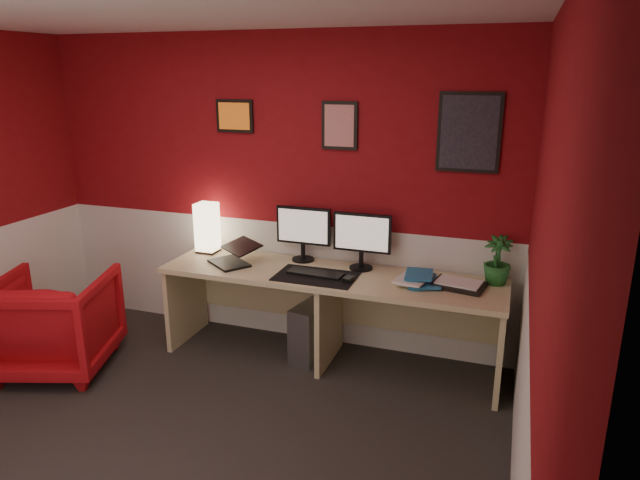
{
  "coord_description": "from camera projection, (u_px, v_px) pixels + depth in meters",
  "views": [
    {
      "loc": [
        1.87,
        -2.44,
        2.19
      ],
      "look_at": [
        0.6,
        1.21,
        1.05
      ],
      "focal_mm": 31.99,
      "sensor_mm": 36.0,
      "label": 1
    }
  ],
  "objects": [
    {
      "name": "monitor_right",
      "position": [
        362.0,
        233.0,
        4.31
      ],
      "size": [
        0.45,
        0.06,
        0.58
      ],
      "primitive_type": "cube",
      "color": "black",
      "rests_on": "desk"
    },
    {
      "name": "ceiling",
      "position": [
        118.0,
        4.0,
        2.71
      ],
      "size": [
        4.0,
        3.5,
        0.01
      ],
      "primitive_type": "cube",
      "color": "white",
      "rests_on": "ground"
    },
    {
      "name": "wall_right",
      "position": [
        537.0,
        301.0,
        2.43
      ],
      "size": [
        0.01,
        3.5,
        2.5
      ],
      "primitive_type": "cube",
      "color": "maroon",
      "rests_on": "ground"
    },
    {
      "name": "pc_tower",
      "position": [
        314.0,
        330.0,
        4.51
      ],
      "size": [
        0.29,
        0.48,
        0.45
      ],
      "primitive_type": "cube",
      "rotation": [
        0.0,
        0.0,
        -0.21
      ],
      "color": "#99999E",
      "rests_on": "ground"
    },
    {
      "name": "book_top",
      "position": [
        405.0,
        274.0,
        4.1
      ],
      "size": [
        0.22,
        0.28,
        0.02
      ],
      "primitive_type": "imported",
      "rotation": [
        0.0,
        0.0,
        0.11
      ],
      "color": "teal",
      "rests_on": "book_middle"
    },
    {
      "name": "laptop",
      "position": [
        229.0,
        251.0,
        4.47
      ],
      "size": [
        0.4,
        0.38,
        0.22
      ],
      "primitive_type": "cube",
      "rotation": [
        0.0,
        0.0,
        -0.62
      ],
      "color": "black",
      "rests_on": "desk"
    },
    {
      "name": "mouse",
      "position": [
        349.0,
        279.0,
        4.12
      ],
      "size": [
        0.08,
        0.11,
        0.03
      ],
      "primitive_type": "cube",
      "rotation": [
        0.0,
        0.0,
        -0.22
      ],
      "color": "black",
      "rests_on": "desk_mat"
    },
    {
      "name": "ground",
      "position": [
        160.0,
        452.0,
        3.42
      ],
      "size": [
        4.0,
        3.5,
        0.01
      ],
      "primitive_type": "cube",
      "color": "black",
      "rests_on": "ground"
    },
    {
      "name": "shoji_lamp",
      "position": [
        207.0,
        229.0,
        4.75
      ],
      "size": [
        0.16,
        0.16,
        0.4
      ],
      "primitive_type": "cube",
      "color": "#FFE5B2",
      "rests_on": "desk"
    },
    {
      "name": "art_right",
      "position": [
        469.0,
        133.0,
        4.0
      ],
      "size": [
        0.44,
        0.02,
        0.56
      ],
      "primitive_type": "cube",
      "color": "black",
      "rests_on": "wall_back"
    },
    {
      "name": "desk",
      "position": [
        329.0,
        318.0,
        4.39
      ],
      "size": [
        2.6,
        0.65,
        0.73
      ],
      "primitive_type": "cube",
      "color": "tan",
      "rests_on": "ground"
    },
    {
      "name": "book_middle",
      "position": [
        399.0,
        277.0,
        4.12
      ],
      "size": [
        0.26,
        0.32,
        0.02
      ],
      "primitive_type": "imported",
      "rotation": [
        0.0,
        0.0,
        -0.21
      ],
      "color": "silver",
      "rests_on": "book_bottom"
    },
    {
      "name": "potted_plant",
      "position": [
        497.0,
        260.0,
        4.04
      ],
      "size": [
        0.23,
        0.23,
        0.35
      ],
      "primitive_type": "imported",
      "rotation": [
        0.0,
        0.0,
        -0.17
      ],
      "color": "#19591E",
      "rests_on": "desk"
    },
    {
      "name": "armchair",
      "position": [
        55.0,
        322.0,
        4.3
      ],
      "size": [
        1.01,
        1.03,
        0.75
      ],
      "primitive_type": "imported",
      "rotation": [
        0.0,
        0.0,
        3.46
      ],
      "color": "#BC070E",
      "rests_on": "ground"
    },
    {
      "name": "wainscot_back",
      "position": [
        274.0,
        278.0,
        4.85
      ],
      "size": [
        4.0,
        0.01,
        1.0
      ],
      "primitive_type": "cube",
      "color": "silver",
      "rests_on": "ground"
    },
    {
      "name": "wall_back",
      "position": [
        273.0,
        192.0,
        4.65
      ],
      "size": [
        4.0,
        0.01,
        2.5
      ],
      "primitive_type": "cube",
      "color": "maroon",
      "rests_on": "ground"
    },
    {
      "name": "art_left",
      "position": [
        235.0,
        116.0,
        4.56
      ],
      "size": [
        0.32,
        0.02,
        0.26
      ],
      "primitive_type": "cube",
      "color": "orange",
      "rests_on": "wall_back"
    },
    {
      "name": "art_center",
      "position": [
        340.0,
        126.0,
        4.3
      ],
      "size": [
        0.28,
        0.02,
        0.36
      ],
      "primitive_type": "cube",
      "color": "red",
      "rests_on": "wall_back"
    },
    {
      "name": "keyboard",
      "position": [
        315.0,
        273.0,
        4.25
      ],
      "size": [
        0.43,
        0.17,
        0.02
      ],
      "primitive_type": "cube",
      "rotation": [
        0.0,
        0.0,
        -0.07
      ],
      "color": "black",
      "rests_on": "desk_mat"
    },
    {
      "name": "zen_tray",
      "position": [
        459.0,
        285.0,
        4.02
      ],
      "size": [
        0.39,
        0.31,
        0.03
      ],
      "primitive_type": "cube",
      "rotation": [
        0.0,
        0.0,
        -0.18
      ],
      "color": "black",
      "rests_on": "desk"
    },
    {
      "name": "book_bottom",
      "position": [
        406.0,
        282.0,
        4.09
      ],
      "size": [
        0.3,
        0.36,
        0.03
      ],
      "primitive_type": "imported",
      "rotation": [
        0.0,
        0.0,
        0.27
      ],
      "color": "teal",
      "rests_on": "desk"
    },
    {
      "name": "wainscot_right",
      "position": [
        518.0,
        451.0,
        2.65
      ],
      "size": [
        0.01,
        3.5,
        1.0
      ],
      "primitive_type": "cube",
      "color": "silver",
      "rests_on": "ground"
    },
    {
      "name": "monitor_left",
      "position": [
        303.0,
        226.0,
        4.51
      ],
      "size": [
        0.45,
        0.06,
        0.58
      ],
      "primitive_type": "cube",
      "color": "black",
      "rests_on": "desk"
    },
    {
      "name": "desk_mat",
      "position": [
        316.0,
        276.0,
        4.23
      ],
      "size": [
        0.6,
        0.38,
        0.01
      ],
      "primitive_type": "cube",
      "color": "black",
      "rests_on": "desk"
    }
  ]
}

